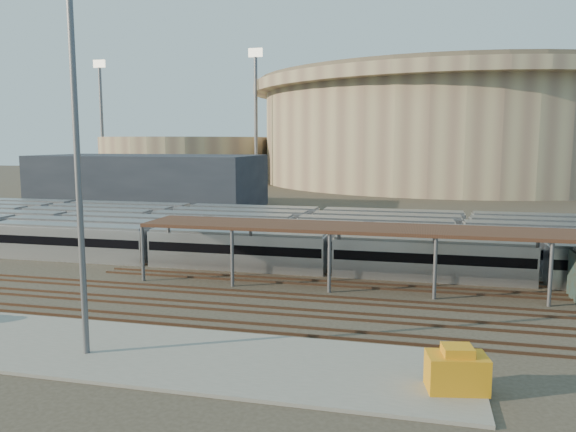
{
  "coord_description": "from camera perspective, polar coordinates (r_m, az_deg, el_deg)",
  "views": [
    {
      "loc": [
        16.57,
        -44.21,
        12.62
      ],
      "look_at": [
        3.0,
        12.0,
        4.92
      ],
      "focal_mm": 35.0,
      "sensor_mm": 36.0,
      "label": 1
    }
  ],
  "objects": [
    {
      "name": "service_building",
      "position": [
        112.07,
        -13.89,
        3.46
      ],
      "size": [
        42.0,
        20.0,
        10.0
      ],
      "primitive_type": "cube",
      "color": "#1E232D",
      "rests_on": "ground"
    },
    {
      "name": "floodlight_1",
      "position": [
        193.25,
        -18.42,
        9.58
      ],
      "size": [
        4.0,
        1.0,
        38.4
      ],
      "color": "#5D5E63",
      "rests_on": "ground"
    },
    {
      "name": "yard_light_pole",
      "position": [
        34.03,
        -20.63,
        5.76
      ],
      "size": [
        0.81,
        0.36,
        23.08
      ],
      "color": "#5D5E63",
      "rests_on": "apron"
    },
    {
      "name": "secondary_arena",
      "position": [
        190.38,
        -10.2,
        5.77
      ],
      "size": [
        56.0,
        56.0,
        14.0
      ],
      "primitive_type": "cylinder",
      "color": "tan",
      "rests_on": "ground"
    },
    {
      "name": "floodlight_0",
      "position": [
        161.29,
        -3.28,
        10.42
      ],
      "size": [
        4.0,
        1.0,
        38.4
      ],
      "color": "#5D5E63",
      "rests_on": "ground"
    },
    {
      "name": "floodlight_3",
      "position": [
        206.09,
        6.24,
        9.77
      ],
      "size": [
        4.0,
        1.0,
        38.4
      ],
      "color": "#5D5E63",
      "rests_on": "ground"
    },
    {
      "name": "inspection_shed",
      "position": [
        49.11,
        19.76,
        -1.81
      ],
      "size": [
        60.3,
        6.0,
        5.3
      ],
      "color": "#5D5E63",
      "rests_on": "ground"
    },
    {
      "name": "ground",
      "position": [
        48.87,
        -6.79,
        -7.43
      ],
      "size": [
        420.0,
        420.0,
        0.0
      ],
      "primitive_type": "plane",
      "color": "#383026",
      "rests_on": "ground"
    },
    {
      "name": "apron",
      "position": [
        38.41,
        -22.06,
        -12.01
      ],
      "size": [
        50.0,
        9.0,
        0.2
      ],
      "primitive_type": "cube",
      "color": "gray",
      "rests_on": "ground"
    },
    {
      "name": "subway_trains",
      "position": [
        65.17,
        0.93,
        -1.97
      ],
      "size": [
        127.99,
        23.9,
        3.6
      ],
      "color": "silver",
      "rests_on": "ground"
    },
    {
      "name": "stadium",
      "position": [
        184.45,
        16.37,
        8.48
      ],
      "size": [
        124.0,
        124.0,
        32.5
      ],
      "color": "tan",
      "rests_on": "ground"
    },
    {
      "name": "empty_tracks",
      "position": [
        44.37,
        -9.06,
        -8.91
      ],
      "size": [
        170.0,
        9.62,
        0.18
      ],
      "color": "#4C3323",
      "rests_on": "ground"
    },
    {
      "name": "yellow_equipment",
      "position": [
        30.41,
        16.76,
        -14.97
      ],
      "size": [
        3.22,
        2.33,
        1.84
      ],
      "primitive_type": "cube",
      "rotation": [
        0.0,
        0.0,
        0.18
      ],
      "color": "orange",
      "rests_on": "apron"
    }
  ]
}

